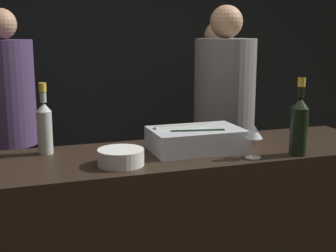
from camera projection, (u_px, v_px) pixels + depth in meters
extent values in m
cube|color=black|center=(92.00, 52.00, 4.03)|extent=(6.40, 0.06, 2.80)
cube|color=#B7BABF|center=(196.00, 139.00, 2.21)|extent=(0.43, 0.27, 0.11)
cylinder|color=black|center=(198.00, 136.00, 2.16)|extent=(0.26, 0.11, 0.06)
cylinder|color=#9EA899|center=(182.00, 133.00, 2.23)|extent=(0.27, 0.09, 0.07)
cylinder|color=silver|center=(121.00, 157.00, 1.97)|extent=(0.20, 0.20, 0.07)
cylinder|color=gray|center=(121.00, 150.00, 1.96)|extent=(0.16, 0.16, 0.01)
cylinder|color=silver|center=(253.00, 157.00, 2.09)|extent=(0.07, 0.07, 0.00)
cylinder|color=silver|center=(253.00, 148.00, 2.08)|extent=(0.01, 0.01, 0.09)
cone|color=silver|center=(254.00, 131.00, 2.06)|extent=(0.08, 0.08, 0.06)
cylinder|color=silver|center=(233.00, 136.00, 2.39)|extent=(0.06, 0.06, 0.06)
sphere|color=#EFB256|center=(233.00, 135.00, 2.39)|extent=(0.03, 0.03, 0.03)
cylinder|color=black|center=(299.00, 132.00, 2.12)|extent=(0.08, 0.08, 0.22)
cone|color=black|center=(300.00, 103.00, 2.09)|extent=(0.08, 0.08, 0.05)
cylinder|color=black|center=(301.00, 88.00, 2.08)|extent=(0.03, 0.03, 0.09)
cylinder|color=gold|center=(302.00, 82.00, 2.07)|extent=(0.03, 0.03, 0.04)
cylinder|color=#B2B7AD|center=(45.00, 133.00, 2.14)|extent=(0.07, 0.07, 0.20)
cone|color=#B2B7AD|center=(44.00, 107.00, 2.11)|extent=(0.07, 0.07, 0.04)
cylinder|color=#B2B7AD|center=(43.00, 93.00, 2.10)|extent=(0.03, 0.03, 0.09)
cylinder|color=gold|center=(42.00, 87.00, 2.10)|extent=(0.03, 0.03, 0.04)
cube|color=black|center=(215.00, 188.00, 3.66)|extent=(0.28, 0.20, 0.75)
cylinder|color=black|center=(217.00, 97.00, 3.52)|extent=(0.37, 0.37, 0.69)
sphere|color=tan|center=(219.00, 35.00, 3.43)|extent=(0.21, 0.21, 0.21)
cube|color=black|center=(222.00, 206.00, 3.21)|extent=(0.30, 0.22, 0.80)
cylinder|color=slate|center=(225.00, 95.00, 3.06)|extent=(0.40, 0.40, 0.73)
sphere|color=tan|center=(226.00, 22.00, 2.96)|extent=(0.21, 0.21, 0.21)
cube|color=black|center=(13.00, 197.00, 3.39)|extent=(0.30, 0.22, 0.80)
cylinder|color=#473356|center=(6.00, 93.00, 3.24)|extent=(0.40, 0.40, 0.73)
sphere|color=tan|center=(1.00, 24.00, 3.15)|extent=(0.21, 0.21, 0.21)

